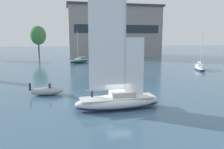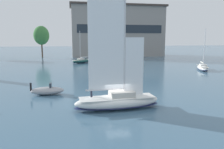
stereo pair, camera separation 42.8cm
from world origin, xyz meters
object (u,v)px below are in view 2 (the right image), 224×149
object	(u,v)px
sailboat_main	(118,99)
sailboat_moored_near_marina	(82,61)
tree_shore_left	(41,35)
sailboat_moored_far_slip	(203,67)
motor_tender	(47,91)

from	to	relation	value
sailboat_main	sailboat_moored_near_marina	size ratio (longest dim) A/B	1.29
sailboat_main	tree_shore_left	bearing A→B (deg)	103.03
sailboat_moored_near_marina	sailboat_moored_far_slip	bearing A→B (deg)	-37.79
sailboat_moored_near_marina	motor_tender	bearing A→B (deg)	-99.47
motor_tender	tree_shore_left	bearing A→B (deg)	97.48
motor_tender	sailboat_moored_far_slip	bearing A→B (deg)	26.93
tree_shore_left	motor_tender	distance (m)	59.80
tree_shore_left	sailboat_moored_far_slip	size ratio (longest dim) A/B	1.28
tree_shore_left	sailboat_moored_far_slip	world-z (taller)	tree_shore_left
sailboat_moored_far_slip	motor_tender	xyz separation A→B (m)	(-32.07, -16.29, -0.12)
sailboat_main	motor_tender	bearing A→B (deg)	136.56
tree_shore_left	sailboat_moored_far_slip	xyz separation A→B (m)	(39.79, -42.49, -7.64)
sailboat_main	sailboat_moored_near_marina	bearing A→B (deg)	91.90
sailboat_moored_far_slip	motor_tender	bearing A→B (deg)	-153.07
tree_shore_left	sailboat_moored_near_marina	xyz separation A→B (m)	(13.80, -22.34, -7.64)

